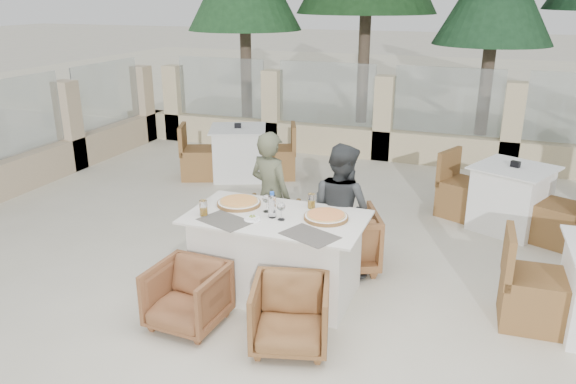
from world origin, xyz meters
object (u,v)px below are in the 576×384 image
(pizza_left, at_px, (239,202))
(pizza_right, at_px, (326,216))
(water_bottle, at_px, (272,205))
(olive_dish, at_px, (252,218))
(armchair_near_right, at_px, (290,315))
(dining_table, at_px, (277,255))
(wine_glass_centre, at_px, (267,202))
(diner_right, at_px, (341,210))
(wine_glass_near, at_px, (281,210))
(beer_glass_left, at_px, (203,208))
(armchair_far_right, at_px, (344,239))
(bg_table_b, at_px, (511,198))
(armchair_near_left, at_px, (187,296))
(diner_left, at_px, (271,196))
(bg_table_a, at_px, (239,153))
(armchair_far_left, at_px, (268,225))
(beer_glass_right, at_px, (312,201))

(pizza_left, distance_m, pizza_right, 0.87)
(water_bottle, relative_size, olive_dish, 2.18)
(pizza_left, distance_m, armchair_near_right, 1.33)
(pizza_left, bearing_deg, dining_table, -17.92)
(pizza_left, relative_size, wine_glass_centre, 2.25)
(armchair_near_right, relative_size, diner_right, 0.46)
(pizza_left, relative_size, wine_glass_near, 2.25)
(beer_glass_left, xyz_separation_m, armchair_far_right, (1.06, 0.94, -0.53))
(pizza_right, height_order, bg_table_b, pizza_right)
(dining_table, distance_m, armchair_far_right, 0.86)
(wine_glass_centre, xyz_separation_m, beer_glass_left, (-0.50, -0.28, -0.02))
(dining_table, height_order, water_bottle, water_bottle)
(beer_glass_left, height_order, olive_dish, beer_glass_left)
(armchair_near_left, bearing_deg, wine_glass_centre, 69.14)
(wine_glass_near, distance_m, armchair_far_right, 1.04)
(pizza_right, height_order, beer_glass_left, beer_glass_left)
(wine_glass_near, xyz_separation_m, beer_glass_left, (-0.69, -0.15, -0.02))
(dining_table, xyz_separation_m, armchair_near_left, (-0.50, -0.77, -0.11))
(wine_glass_centre, xyz_separation_m, diner_right, (0.55, 0.54, -0.20))
(armchair_far_right, bearing_deg, wine_glass_centre, 25.16)
(water_bottle, xyz_separation_m, diner_left, (-0.33, 0.76, -0.21))
(bg_table_a, bearing_deg, beer_glass_left, -91.93)
(pizza_left, xyz_separation_m, olive_dish, (0.27, -0.30, -0.00))
(water_bottle, distance_m, armchair_far_left, 1.19)
(wine_glass_near, relative_size, armchair_near_left, 0.31)
(armchair_near_right, relative_size, bg_table_b, 0.37)
(wine_glass_near, distance_m, diner_right, 0.79)
(beer_glass_right, relative_size, armchair_near_right, 0.23)
(dining_table, height_order, armchair_far_right, dining_table)
(diner_right, xyz_separation_m, bg_table_b, (1.59, 1.76, -0.28))
(beer_glass_left, height_order, armchair_far_right, beer_glass_left)
(beer_glass_left, xyz_separation_m, diner_left, (0.27, 0.93, -0.16))
(water_bottle, xyz_separation_m, armchair_near_right, (0.43, -0.71, -0.61))
(dining_table, bearing_deg, armchair_near_right, -61.28)
(armchair_far_right, bearing_deg, bg_table_a, -70.18)
(beer_glass_left, distance_m, armchair_far_left, 1.25)
(pizza_left, xyz_separation_m, armchair_far_left, (-0.02, 0.74, -0.53))
(pizza_right, bearing_deg, wine_glass_centre, -177.79)
(olive_dish, xyz_separation_m, bg_table_a, (-1.67, 3.23, -0.41))
(olive_dish, bearing_deg, diner_right, 52.22)
(beer_glass_left, relative_size, armchair_near_left, 0.24)
(beer_glass_left, distance_m, olive_dish, 0.46)
(wine_glass_near, relative_size, olive_dish, 1.67)
(water_bottle, height_order, beer_glass_right, water_bottle)
(wine_glass_centre, distance_m, armchair_far_left, 1.06)
(armchair_near_left, distance_m, diner_right, 1.71)
(armchair_near_right, bearing_deg, armchair_far_right, 73.56)
(pizza_right, relative_size, armchair_far_right, 0.58)
(pizza_right, xyz_separation_m, water_bottle, (-0.46, -0.13, 0.09))
(diner_left, bearing_deg, armchair_far_left, -38.24)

